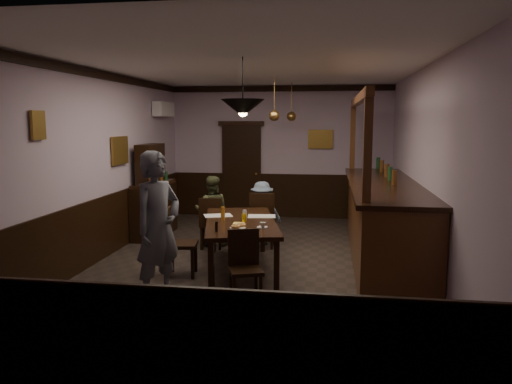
% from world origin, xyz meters
% --- Properties ---
extents(room, '(5.01, 8.01, 3.01)m').
position_xyz_m(room, '(0.00, 0.00, 1.50)').
color(room, '#2D2621').
rests_on(room, ground).
extents(dining_table, '(1.46, 2.37, 0.75)m').
position_xyz_m(dining_table, '(-0.15, -0.27, 0.69)').
color(dining_table, black).
rests_on(dining_table, ground).
extents(chair_far_left, '(0.44, 0.44, 0.91)m').
position_xyz_m(chair_far_left, '(-0.88, 0.87, 0.50)').
color(chair_far_left, black).
rests_on(chair_far_left, ground).
extents(chair_far_right, '(0.44, 0.44, 0.99)m').
position_xyz_m(chair_far_right, '(-0.01, 1.06, 0.54)').
color(chair_far_right, black).
rests_on(chair_far_right, ground).
extents(chair_near, '(0.49, 0.49, 0.89)m').
position_xyz_m(chair_near, '(0.13, -1.57, 0.49)').
color(chair_near, black).
rests_on(chair_near, ground).
extents(chair_side, '(0.48, 0.48, 0.98)m').
position_xyz_m(chair_side, '(-1.02, -0.67, 0.54)').
color(chair_side, black).
rests_on(chair_side, ground).
extents(person_standing, '(0.71, 0.80, 1.85)m').
position_xyz_m(person_standing, '(-0.90, -1.72, 0.93)').
color(person_standing, slate).
rests_on(person_standing, ground).
extents(person_seated_left, '(0.66, 0.54, 1.25)m').
position_xyz_m(person_seated_left, '(-0.94, 1.14, 0.62)').
color(person_seated_left, '#41462A').
rests_on(person_seated_left, ground).
extents(person_seated_right, '(0.85, 0.71, 1.14)m').
position_xyz_m(person_seated_right, '(-0.06, 1.34, 0.57)').
color(person_seated_right, slate).
rests_on(person_seated_right, ground).
extents(newspaper_left, '(0.50, 0.43, 0.01)m').
position_xyz_m(newspaper_left, '(-0.56, 0.04, 0.75)').
color(newspaper_left, silver).
rests_on(newspaper_left, dining_table).
extents(newspaper_right, '(0.45, 0.35, 0.01)m').
position_xyz_m(newspaper_right, '(0.11, 0.08, 0.75)').
color(newspaper_right, silver).
rests_on(newspaper_right, dining_table).
extents(napkin, '(0.18, 0.18, 0.00)m').
position_xyz_m(napkin, '(-0.15, -0.48, 0.75)').
color(napkin, '#FFD45D').
rests_on(napkin, dining_table).
extents(saucer, '(0.15, 0.15, 0.01)m').
position_xyz_m(saucer, '(0.23, -0.72, 0.76)').
color(saucer, white).
rests_on(saucer, dining_table).
extents(coffee_cup, '(0.10, 0.10, 0.07)m').
position_xyz_m(coffee_cup, '(0.24, -0.77, 0.80)').
color(coffee_cup, white).
rests_on(coffee_cup, saucer).
extents(pastry_plate, '(0.22, 0.22, 0.01)m').
position_xyz_m(pastry_plate, '(-0.09, -0.82, 0.76)').
color(pastry_plate, white).
rests_on(pastry_plate, dining_table).
extents(pastry_ring_a, '(0.13, 0.13, 0.04)m').
position_xyz_m(pastry_ring_a, '(-0.12, -0.86, 0.79)').
color(pastry_ring_a, '#C68C47').
rests_on(pastry_ring_a, pastry_plate).
extents(pastry_ring_b, '(0.13, 0.13, 0.04)m').
position_xyz_m(pastry_ring_b, '(-0.06, -0.75, 0.79)').
color(pastry_ring_b, '#C68C47').
rests_on(pastry_ring_b, pastry_plate).
extents(soda_can, '(0.07, 0.07, 0.12)m').
position_xyz_m(soda_can, '(-0.08, -0.37, 0.81)').
color(soda_can, yellow).
rests_on(soda_can, dining_table).
extents(beer_glass, '(0.06, 0.06, 0.20)m').
position_xyz_m(beer_glass, '(-0.42, -0.29, 0.85)').
color(beer_glass, '#BF721E').
rests_on(beer_glass, dining_table).
extents(water_glass, '(0.06, 0.06, 0.15)m').
position_xyz_m(water_glass, '(-0.10, -0.22, 0.82)').
color(water_glass, silver).
rests_on(water_glass, dining_table).
extents(pepper_mill, '(0.04, 0.04, 0.14)m').
position_xyz_m(pepper_mill, '(-0.33, -1.06, 0.82)').
color(pepper_mill, black).
rests_on(pepper_mill, dining_table).
extents(sideboard, '(0.48, 1.34, 1.77)m').
position_xyz_m(sideboard, '(-2.21, 1.69, 0.71)').
color(sideboard, black).
rests_on(sideboard, ground).
extents(bar_counter, '(1.08, 4.64, 2.60)m').
position_xyz_m(bar_counter, '(1.99, 0.70, 0.65)').
color(bar_counter, '#4F2315').
rests_on(bar_counter, ground).
extents(door_back, '(0.90, 0.06, 2.10)m').
position_xyz_m(door_back, '(-0.90, 3.95, 1.05)').
color(door_back, black).
rests_on(door_back, ground).
extents(ac_unit, '(0.20, 0.85, 0.30)m').
position_xyz_m(ac_unit, '(-2.38, 2.90, 2.45)').
color(ac_unit, white).
rests_on(ac_unit, ground).
extents(picture_left_small, '(0.04, 0.28, 0.36)m').
position_xyz_m(picture_left_small, '(-2.46, -1.60, 2.15)').
color(picture_left_small, olive).
rests_on(picture_left_small, ground).
extents(picture_left_large, '(0.04, 0.62, 0.48)m').
position_xyz_m(picture_left_large, '(-2.46, 0.80, 1.70)').
color(picture_left_large, olive).
rests_on(picture_left_large, ground).
extents(picture_back, '(0.55, 0.04, 0.42)m').
position_xyz_m(picture_back, '(0.90, 3.96, 1.80)').
color(picture_back, olive).
rests_on(picture_back, ground).
extents(pendant_iron, '(0.56, 0.56, 0.75)m').
position_xyz_m(pendant_iron, '(0.02, -1.05, 2.36)').
color(pendant_iron, black).
rests_on(pendant_iron, ground).
extents(pendant_brass_mid, '(0.20, 0.20, 0.81)m').
position_xyz_m(pendant_brass_mid, '(0.10, 1.80, 2.30)').
color(pendant_brass_mid, '#BF8C3F').
rests_on(pendant_brass_mid, ground).
extents(pendant_brass_far, '(0.20, 0.20, 0.81)m').
position_xyz_m(pendant_brass_far, '(0.30, 3.23, 2.30)').
color(pendant_brass_far, '#BF8C3F').
rests_on(pendant_brass_far, ground).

